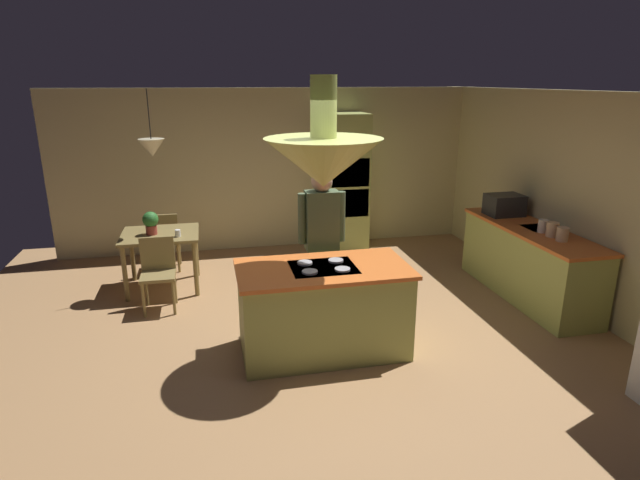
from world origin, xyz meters
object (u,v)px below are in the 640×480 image
object	(u,v)px
chair_facing_island	(158,269)
cup_on_table	(178,233)
chair_by_back_wall	(165,238)
person_at_island	(322,236)
kitchen_island	(323,309)
potted_plant_on_table	(151,222)
oven_tower	(345,183)
canister_flour	(562,234)
canister_sugar	(552,229)
canister_tea	(543,226)
microwave_on_counter	(504,205)
dining_table	(161,241)

from	to	relation	value
chair_facing_island	cup_on_table	distance (m)	0.58
chair_by_back_wall	person_at_island	bearing A→B (deg)	132.39
kitchen_island	chair_by_back_wall	bearing A→B (deg)	121.74
person_at_island	potted_plant_on_table	size ratio (longest dim) A/B	5.78
oven_tower	chair_facing_island	distance (m)	3.37
canister_flour	canister_sugar	xyz separation A→B (m)	(0.00, 0.18, 0.01)
person_at_island	canister_tea	distance (m)	2.69
kitchen_island	person_at_island	xyz separation A→B (m)	(0.15, 0.72, 0.54)
chair_facing_island	canister_sugar	bearing A→B (deg)	-12.71
canister_sugar	microwave_on_counter	size ratio (longest dim) A/B	0.38
oven_tower	canister_sugar	world-z (taller)	oven_tower
canister_tea	oven_tower	bearing A→B (deg)	123.44
oven_tower	dining_table	distance (m)	3.06
dining_table	microwave_on_counter	size ratio (longest dim) A/B	2.12
cup_on_table	chair_by_back_wall	bearing A→B (deg)	105.32
chair_facing_island	cup_on_table	xyz separation A→B (m)	(0.24, 0.43, 0.30)
oven_tower	person_at_island	world-z (taller)	oven_tower
dining_table	canister_tea	xyz separation A→B (m)	(4.54, -1.49, 0.34)
canister_flour	canister_tea	size ratio (longest dim) A/B	1.03
kitchen_island	person_at_island	world-z (taller)	person_at_island
person_at_island	microwave_on_counter	size ratio (longest dim) A/B	3.77
oven_tower	person_at_island	size ratio (longest dim) A/B	1.25
oven_tower	potted_plant_on_table	xyz separation A→B (m)	(-2.90, -1.18, -0.16)
chair_facing_island	potted_plant_on_table	xyz separation A→B (m)	(-0.10, 0.61, 0.42)
potted_plant_on_table	microwave_on_counter	distance (m)	4.68
dining_table	canister_tea	distance (m)	4.79
canister_sugar	microwave_on_counter	world-z (taller)	microwave_on_counter
person_at_island	cup_on_table	size ratio (longest dim) A/B	19.28
dining_table	canister_tea	size ratio (longest dim) A/B	6.26
canister_flour	potted_plant_on_table	bearing A→B (deg)	158.62
person_at_island	canister_flour	distance (m)	2.73
potted_plant_on_table	canister_sugar	size ratio (longest dim) A/B	1.74
dining_table	chair_facing_island	world-z (taller)	chair_facing_island
cup_on_table	canister_flour	bearing A→B (deg)	-20.84
kitchen_island	microwave_on_counter	xyz separation A→B (m)	(2.84, 1.46, 0.59)
dining_table	chair_by_back_wall	bearing A→B (deg)	90.00
chair_by_back_wall	canister_tea	xyz separation A→B (m)	(4.54, -2.14, 0.49)
dining_table	canister_sugar	xyz separation A→B (m)	(4.54, -1.67, 0.35)
chair_facing_island	microwave_on_counter	xyz separation A→B (m)	(4.54, 0.01, 0.55)
potted_plant_on_table	canister_sugar	world-z (taller)	canister_sugar
person_at_island	canister_flour	size ratio (longest dim) A/B	10.83
chair_by_back_wall	cup_on_table	world-z (taller)	chair_by_back_wall
cup_on_table	microwave_on_counter	distance (m)	4.33
person_at_island	dining_table	bearing A→B (deg)	143.32
oven_tower	potted_plant_on_table	size ratio (longest dim) A/B	7.24
oven_tower	person_at_island	distance (m)	2.69
potted_plant_on_table	canister_tea	distance (m)	4.86
canister_flour	canister_tea	world-z (taller)	canister_flour
kitchen_island	dining_table	size ratio (longest dim) A/B	1.74
chair_by_back_wall	canister_tea	size ratio (longest dim) A/B	5.58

